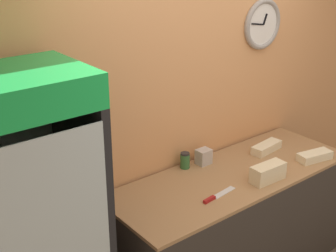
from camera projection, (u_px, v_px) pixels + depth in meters
wall_back at (199, 103)px, 3.63m from camera, size 5.20×0.10×2.70m
prep_counter at (231, 225)px, 3.67m from camera, size 1.99×0.73×0.91m
beverage_cooler at (22, 227)px, 2.58m from camera, size 0.76×0.66×1.97m
sandwich_stack_bottom at (268, 177)px, 3.39m from camera, size 0.28×0.12×0.06m
sandwich_stack_middle at (268, 169)px, 3.36m from camera, size 0.28×0.12×0.06m
sandwich_flat_left at (315, 156)px, 3.70m from camera, size 0.30×0.17×0.07m
sandwich_flat_right at (266, 147)px, 3.84m from camera, size 0.31×0.14×0.07m
chefs_knife at (215, 197)px, 3.17m from camera, size 0.31×0.07×0.02m
condiment_jar at (185, 160)px, 3.56m from camera, size 0.07×0.07×0.13m
napkin_dispenser at (204, 157)px, 3.63m from camera, size 0.11×0.09×0.12m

